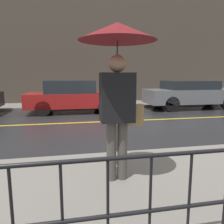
{
  "coord_description": "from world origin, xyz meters",
  "views": [
    {
      "loc": [
        -1.51,
        -7.52,
        1.59
      ],
      "look_at": [
        -0.38,
        -1.86,
        0.65
      ],
      "focal_mm": 35.0,
      "sensor_mm": 36.0,
      "label": 1
    }
  ],
  "objects": [
    {
      "name": "sidewalk_far",
      "position": [
        0.0,
        4.5,
        0.05
      ],
      "size": [
        28.0,
        2.14,
        0.1
      ],
      "color": "slate",
      "rests_on": "ground_plane"
    },
    {
      "name": "lane_marking",
      "position": [
        0.0,
        0.0,
        0.0
      ],
      "size": [
        25.2,
        0.12,
        0.01
      ],
      "color": "gold",
      "rests_on": "ground_plane"
    },
    {
      "name": "pedestrian",
      "position": [
        -0.85,
        -4.57,
        1.81
      ],
      "size": [
        1.05,
        1.05,
        2.2
      ],
      "color": "#4C4742",
      "rests_on": "sidewalk_near"
    },
    {
      "name": "car_grey",
      "position": [
        4.52,
        2.37,
        0.73
      ],
      "size": [
        4.72,
        1.7,
        1.38
      ],
      "color": "slate",
      "rests_on": "ground_plane"
    },
    {
      "name": "ground_plane",
      "position": [
        0.0,
        0.0,
        0.0
      ],
      "size": [
        80.0,
        80.0,
        0.0
      ],
      "primitive_type": "plane",
      "color": "#262628"
    },
    {
      "name": "car_red",
      "position": [
        -1.32,
        2.37,
        0.72
      ],
      "size": [
        4.1,
        1.77,
        1.42
      ],
      "color": "maroon",
      "rests_on": "ground_plane"
    },
    {
      "name": "sidewalk_near",
      "position": [
        0.0,
        -4.82,
        0.05
      ],
      "size": [
        28.0,
        2.79,
        0.1
      ],
      "color": "slate",
      "rests_on": "ground_plane"
    },
    {
      "name": "building_storefront",
      "position": [
        0.0,
        5.72,
        3.19
      ],
      "size": [
        28.0,
        0.3,
        6.38
      ],
      "color": "#4C4238",
      "rests_on": "ground_plane"
    }
  ]
}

